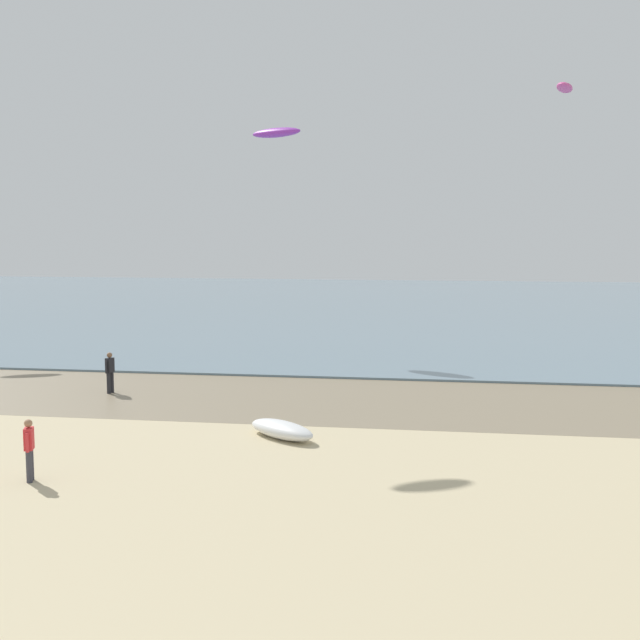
# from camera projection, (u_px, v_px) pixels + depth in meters

# --- Properties ---
(wet_sand_strip) EXTENTS (120.00, 9.00, 0.01)m
(wet_sand_strip) POSITION_uv_depth(u_px,v_px,m) (284.00, 398.00, 32.74)
(wet_sand_strip) COLOR #84755B
(wet_sand_strip) RESTS_ON ground
(sea) EXTENTS (160.00, 70.00, 0.10)m
(sea) POSITION_uv_depth(u_px,v_px,m) (371.00, 305.00, 71.54)
(sea) COLOR slate
(sea) RESTS_ON ground
(person_nearest_camera) EXTENTS (0.29, 0.56, 1.71)m
(person_nearest_camera) POSITION_uv_depth(u_px,v_px,m) (110.00, 371.00, 33.62)
(person_nearest_camera) COLOR #232328
(person_nearest_camera) RESTS_ON ground
(person_by_waterline) EXTENTS (0.32, 0.55, 1.71)m
(person_by_waterline) POSITION_uv_depth(u_px,v_px,m) (29.00, 448.00, 21.87)
(person_by_waterline) COLOR #383842
(person_by_waterline) RESTS_ON ground
(grounded_kite) EXTENTS (2.83, 2.50, 0.56)m
(grounded_kite) POSITION_uv_depth(u_px,v_px,m) (282.00, 430.00, 26.47)
(grounded_kite) COLOR white
(grounded_kite) RESTS_ON ground
(kite_aloft_1) EXTENTS (3.49, 2.54, 0.68)m
(kite_aloft_1) POSITION_uv_depth(u_px,v_px,m) (276.00, 133.00, 45.60)
(kite_aloft_1) COLOR purple
(kite_aloft_4) EXTENTS (1.69, 3.37, 0.64)m
(kite_aloft_4) POSITION_uv_depth(u_px,v_px,m) (565.00, 88.00, 53.82)
(kite_aloft_4) COLOR #E54C99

